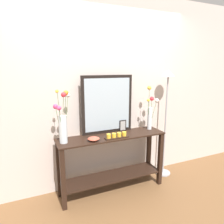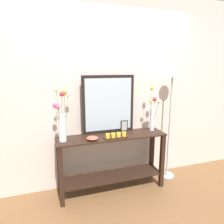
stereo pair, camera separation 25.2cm
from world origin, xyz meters
name	(u,v)px [view 2 (the right image)]	position (x,y,z in m)	size (l,w,h in m)	color
ground_plane	(112,190)	(0.00, 0.00, -0.01)	(7.00, 6.00, 0.02)	brown
wall_back	(105,92)	(0.00, 0.31, 1.35)	(6.40, 0.08, 2.70)	beige
console_table	(112,157)	(0.00, 0.00, 0.49)	(1.48, 0.37, 0.80)	black
mirror_leaning	(109,104)	(0.00, 0.15, 1.20)	(0.73, 0.03, 0.80)	black
tall_vase_left	(62,121)	(-0.64, -0.01, 1.06)	(0.23, 0.26, 0.65)	silver
vase_right	(153,112)	(0.63, 0.04, 1.08)	(0.16, 0.17, 0.64)	silver
candle_tray	(116,136)	(0.02, -0.11, 0.83)	(0.32, 0.09, 0.07)	black
picture_frame_small	(124,126)	(0.23, 0.13, 0.88)	(0.10, 0.01, 0.16)	black
decorative_bowl	(92,138)	(-0.29, -0.09, 0.83)	(0.15, 0.15, 0.05)	#B24C38
floor_lamp	(171,107)	(0.94, 0.08, 1.13)	(0.24, 0.24, 1.67)	#9E9EA3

